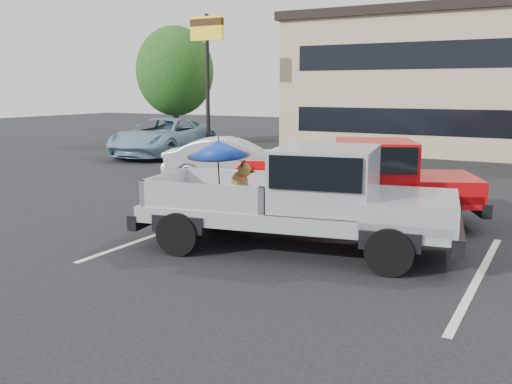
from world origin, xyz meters
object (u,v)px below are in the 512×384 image
silver_pickup (312,194)px  blue_suv (163,137)px  silver_sedan (233,160)px  red_pickup (367,178)px  motel_sign (207,46)px  tree_left (175,71)px

silver_pickup → blue_suv: 15.54m
blue_suv → silver_sedan: bearing=-44.3°
silver_sedan → blue_suv: size_ratio=0.72×
red_pickup → blue_suv: size_ratio=0.98×
motel_sign → blue_suv: bearing=-131.4°
motel_sign → tree_left: (-4.00, 3.00, -0.92)m
red_pickup → silver_sedan: (-5.31, 3.20, -0.29)m
motel_sign → silver_pickup: 16.10m
motel_sign → tree_left: bearing=143.1°
tree_left → red_pickup: 19.10m
red_pickup → blue_suv: bearing=121.9°
motel_sign → silver_pickup: motel_sign is taller
tree_left → silver_pickup: bearing=-46.6°
silver_pickup → tree_left: bearing=122.5°
motel_sign → tree_left: size_ratio=1.00×
silver_sedan → red_pickup: bearing=-145.7°
silver_sedan → blue_suv: (-6.32, 4.64, 0.12)m
motel_sign → silver_sedan: size_ratio=1.44×
motel_sign → blue_suv: (-1.32, -1.50, -3.84)m
red_pickup → silver_sedan: bearing=124.8°
motel_sign → red_pickup: (10.31, -9.35, -3.67)m
silver_sedan → blue_suv: blue_suv is taller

